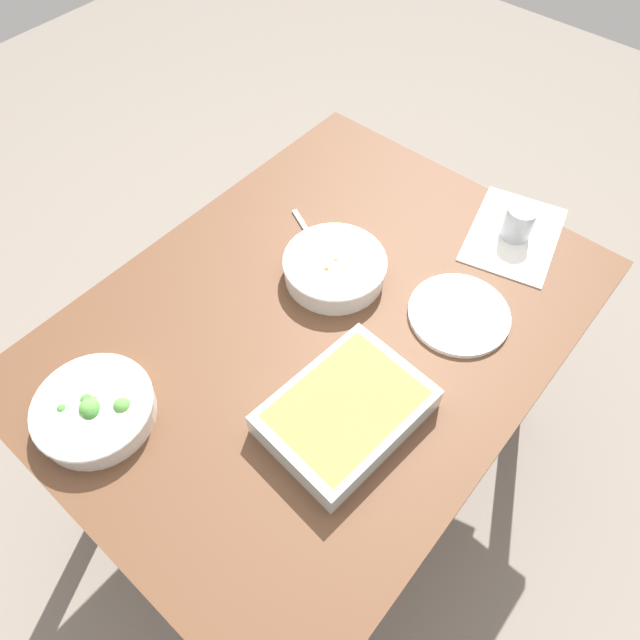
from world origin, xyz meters
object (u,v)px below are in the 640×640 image
object	(u,v)px
stew_bowl	(335,267)
broccoli_bowl	(94,409)
spoon_by_stew	(313,240)
baking_dish	(346,411)
side_plate	(459,314)
drink_cup	(518,224)

from	to	relation	value
stew_bowl	broccoli_bowl	bearing A→B (deg)	-12.07
broccoli_bowl	spoon_by_stew	size ratio (longest dim) A/B	1.37
broccoli_bowl	baking_dish	size ratio (longest dim) A/B	0.72
stew_bowl	baking_dish	distance (m)	0.36
stew_bowl	spoon_by_stew	distance (m)	0.12
baking_dish	side_plate	xyz separation A→B (m)	(-0.35, 0.03, -0.03)
broccoli_bowl	baking_dish	bearing A→B (deg)	129.79
baking_dish	broccoli_bowl	bearing A→B (deg)	-50.21
stew_bowl	broccoli_bowl	xyz separation A→B (m)	(0.57, -0.12, -0.00)
spoon_by_stew	drink_cup	bearing A→B (deg)	132.85
drink_cup	side_plate	xyz separation A→B (m)	(0.29, 0.03, -0.03)
stew_bowl	broccoli_bowl	world-z (taller)	broccoli_bowl
stew_bowl	side_plate	world-z (taller)	stew_bowl
side_plate	spoon_by_stew	distance (m)	0.39
stew_bowl	side_plate	distance (m)	0.29
spoon_by_stew	side_plate	bearing A→B (deg)	95.61
drink_cup	side_plate	world-z (taller)	drink_cup
stew_bowl	spoon_by_stew	size ratio (longest dim) A/B	1.41
side_plate	spoon_by_stew	xyz separation A→B (m)	(0.04, -0.38, -0.00)
baking_dish	drink_cup	distance (m)	0.64
stew_bowl	broccoli_bowl	distance (m)	0.58
baking_dish	drink_cup	world-z (taller)	drink_cup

